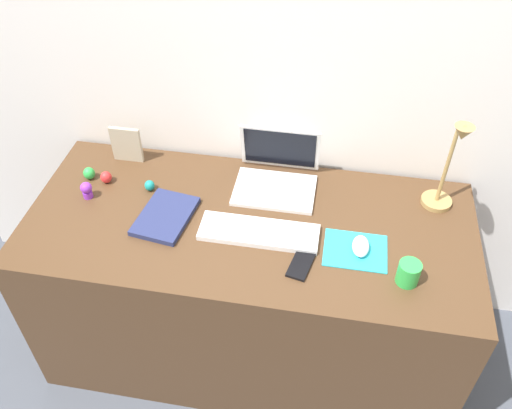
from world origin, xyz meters
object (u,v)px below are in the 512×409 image
mouse (361,246)px  picture_frame (126,144)px  laptop (277,171)px  coffee_mug (408,273)px  toy_figurine_purple (87,190)px  keyboard (259,232)px  toy_figurine_green (89,173)px  cell_phone (301,264)px  toy_figurine_red (106,177)px  desk_lamp (448,169)px  notebook_pad (165,216)px  toy_figurine_teal (150,186)px

mouse → picture_frame: (-0.93, 0.33, 0.05)m
laptop → coffee_mug: (0.47, -0.41, -0.01)m
toy_figurine_purple → coffee_mug: bearing=-10.0°
keyboard → toy_figurine_green: (-0.69, 0.18, 0.01)m
cell_phone → coffee_mug: coffee_mug is taller
cell_phone → toy_figurine_purple: toy_figurine_purple is taller
picture_frame → toy_figurine_red: 0.16m
desk_lamp → toy_figurine_red: 1.24m
coffee_mug → toy_figurine_purple: coffee_mug is taller
picture_frame → toy_figurine_red: picture_frame is taller
keyboard → mouse: 0.35m
toy_figurine_purple → cell_phone: bearing=-13.5°
laptop → desk_lamp: 0.61m
desk_lamp → coffee_mug: bearing=-107.8°
laptop → cell_phone: laptop is taller
mouse → notebook_pad: mouse is taller
toy_figurine_teal → toy_figurine_purple: toy_figurine_purple is taller
toy_figurine_teal → toy_figurine_purple: bearing=-159.8°
keyboard → notebook_pad: same height
picture_frame → toy_figurine_purple: 0.25m
keyboard → toy_figurine_teal: 0.47m
notebook_pad → picture_frame: size_ratio=1.60×
mouse → cell_phone: bearing=-152.0°
coffee_mug → toy_figurine_teal: bearing=163.3°
coffee_mug → toy_figurine_purple: bearing=170.0°
keyboard → toy_figurine_teal: size_ratio=9.85×
cell_phone → notebook_pad: (-0.50, 0.14, 0.01)m
coffee_mug → toy_figurine_red: bearing=165.1°
keyboard → toy_figurine_green: size_ratio=8.43×
keyboard → toy_figurine_purple: size_ratio=6.19×
notebook_pad → toy_figurine_green: toy_figurine_green is taller
keyboard → mouse: bearing=-2.5°
cell_phone → toy_figurine_purple: size_ratio=1.93×
picture_frame → mouse: bearing=-19.8°
notebook_pad → toy_figurine_purple: (-0.31, 0.06, 0.03)m
laptop → notebook_pad: size_ratio=1.25×
toy_figurine_teal → laptop: bearing=15.1°
notebook_pad → toy_figurine_green: 0.39m
laptop → toy_figurine_teal: bearing=-164.9°
toy_figurine_green → toy_figurine_red: (0.07, -0.01, -0.00)m
notebook_pad → toy_figurine_red: 0.32m
desk_lamp → cell_phone: bearing=-141.9°
keyboard → mouse: (0.35, -0.01, 0.01)m
laptop → notebook_pad: laptop is taller
laptop → desk_lamp: bearing=-4.2°
toy_figurine_teal → picture_frame: bearing=131.0°
picture_frame → coffee_mug: (1.08, -0.44, -0.04)m
toy_figurine_purple → notebook_pad: bearing=-10.6°
mouse → desk_lamp: 0.40m
coffee_mug → toy_figurine_red: coffee_mug is taller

